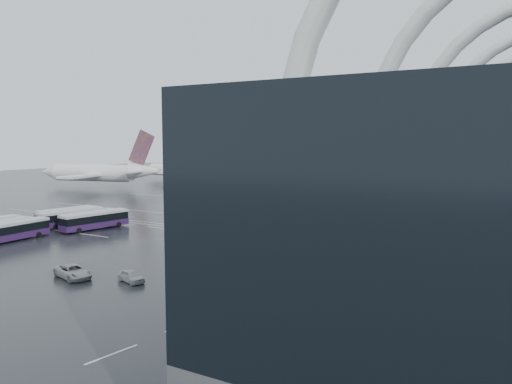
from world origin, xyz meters
The scene contains 26 objects.
ground centered at (0.00, 0.00, 0.00)m, with size 420.00×420.00×0.00m, color black.
lane_marking_near centered at (0.00, -2.00, 0.01)m, with size 120.00×0.25×0.01m, color silver.
lane_marking_mid centered at (0.00, 12.00, 0.01)m, with size 120.00×0.25×0.01m, color silver.
lane_marking_far centered at (0.00, 40.00, 0.01)m, with size 120.00×0.25×0.01m, color silver.
bus_bay_line_south centered at (-24.00, -16.00, 0.01)m, with size 28.00×0.25×0.01m, color silver.
bus_bay_line_north centered at (-24.00, 0.00, 0.01)m, with size 28.00×0.25×0.01m, color silver.
airliner_main centered at (9.92, 21.85, 4.50)m, with size 53.01×46.43×17.95m.
airliner_gate_b centered at (9.62, 83.44, 4.56)m, with size 52.47×46.72×18.23m.
airliner_gate_c centered at (5.09, 133.96, 4.88)m, with size 54.79×50.35×19.51m.
jet_remote_west centered at (-81.89, 48.55, 5.44)m, with size 48.19×39.06×21.08m.
jet_remote_mid centered at (-77.15, 89.01, 4.49)m, with size 39.90×32.12×17.41m.
jet_remote_far centered at (-80.81, 120.96, 4.81)m, with size 40.72×33.27×18.64m.
bus_row_near_a centered at (-29.86, -9.04, 1.69)m, with size 4.62×12.76×3.07m.
bus_row_near_b centered at (-25.57, -11.34, 1.83)m, with size 4.60×13.79×3.33m.
bus_row_near_c centered at (-22.01, -9.58, 1.65)m, with size 3.71×12.39×3.01m.
bus_row_near_d centered at (-18.44, -11.46, 1.86)m, with size 5.17×14.08×3.39m.
bus_row_far_c centered at (-21.97, -26.78, 1.83)m, with size 3.63×13.64×3.33m.
van_curve_a centered at (6.20, -37.18, 0.85)m, with size 2.84×6.15×1.71m, color #BEBEBE.
van_curve_b centered at (13.79, -34.78, 0.75)m, with size 1.76×4.39×1.49m, color #BEBEBE.
van_curve_c centered at (34.47, -31.29, 0.70)m, with size 1.47×4.23×1.39m, color #BEBEBE.
floodlight_mast centered at (-1.23, 6.01, 17.95)m, with size 2.19×2.19×28.54m.
gse_cart_belly_a centered at (20.44, 21.92, 0.61)m, with size 2.25×1.33×1.23m, color orange.
gse_cart_belly_b centered at (23.09, 27.83, 0.57)m, with size 2.08×1.23×1.13m, color slate.
gse_cart_belly_c centered at (9.46, 18.97, 0.67)m, with size 2.46×1.45×1.34m, color orange.
gse_cart_belly_d centered at (32.87, 28.65, 0.57)m, with size 2.09×1.23×1.14m, color slate.
gse_cart_belly_e centered at (11.37, 36.13, 0.68)m, with size 2.49×1.47×1.36m, color orange.
Camera 1 is at (57.23, -78.80, 17.46)m, focal length 35.00 mm.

